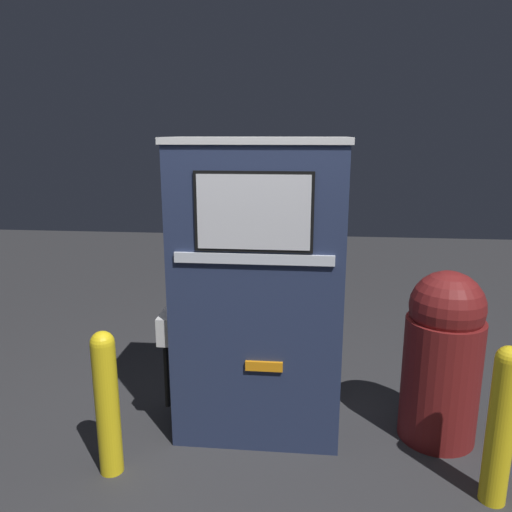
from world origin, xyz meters
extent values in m
plane|color=#2D2D30|center=(0.00, 0.00, 0.00)|extent=(14.00, 14.00, 0.00)
cube|color=#232D4C|center=(0.00, 0.27, 0.54)|extent=(1.06, 0.55, 1.09)
cube|color=#232D4C|center=(0.00, 0.27, 1.50)|extent=(1.06, 0.55, 0.83)
cube|color=silver|center=(0.00, 0.27, 1.94)|extent=(1.09, 0.58, 0.04)
cube|color=black|center=(0.00, -0.01, 1.55)|extent=(0.68, 0.01, 0.46)
cube|color=silver|center=(0.00, -0.01, 1.55)|extent=(0.65, 0.01, 0.43)
cube|color=silver|center=(0.00, -0.01, 1.27)|extent=(0.94, 0.02, 0.06)
cube|color=orange|center=(0.06, -0.01, 0.60)|extent=(0.23, 0.02, 0.06)
cube|color=silver|center=(-0.58, 0.16, 0.76)|extent=(0.09, 0.25, 0.18)
cylinder|color=black|center=(-0.58, 0.08, 0.45)|extent=(0.03, 0.03, 0.43)
cylinder|color=yellow|center=(-0.83, -0.28, 0.41)|extent=(0.14, 0.14, 0.83)
sphere|color=yellow|center=(-0.83, -0.28, 0.83)|extent=(0.14, 0.14, 0.14)
cylinder|color=maroon|center=(1.20, 0.29, 0.42)|extent=(0.49, 0.49, 0.83)
sphere|color=maroon|center=(1.20, 0.29, 0.91)|extent=(0.47, 0.47, 0.47)
cylinder|color=yellow|center=(1.36, -0.31, 0.42)|extent=(0.14, 0.14, 0.85)
sphere|color=yellow|center=(1.36, -0.31, 0.85)|extent=(0.14, 0.14, 0.14)
camera|label=1|loc=(0.29, -2.79, 1.98)|focal=35.00mm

